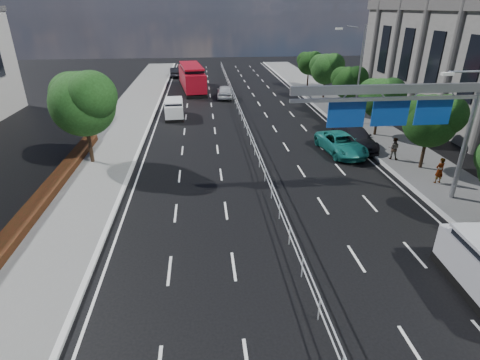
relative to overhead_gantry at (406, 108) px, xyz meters
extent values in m
plane|color=black|center=(-6.74, -10.05, -5.61)|extent=(160.00, 160.00, 0.00)
cube|color=silver|center=(-6.74, 12.45, -4.61)|extent=(0.05, 85.00, 0.05)
cube|color=silver|center=(-6.74, 12.45, -5.06)|extent=(0.05, 85.00, 0.05)
cylinder|color=gray|center=(3.86, -0.05, -2.01)|extent=(0.28, 0.28, 7.20)
cube|color=gray|center=(-1.14, -0.05, 0.99)|extent=(10.20, 0.25, 0.45)
cube|color=gray|center=(-1.14, -0.05, 0.49)|extent=(10.20, 0.18, 0.18)
cylinder|color=gray|center=(2.86, -0.05, 1.79)|extent=(2.00, 0.10, 0.10)
cube|color=silver|center=(1.86, -0.05, 1.69)|extent=(0.60, 0.25, 0.15)
cube|color=navy|center=(1.66, 0.13, -0.31)|extent=(2.00, 0.08, 1.40)
cube|color=white|center=(1.66, 0.18, -0.31)|extent=(1.80, 0.02, 1.20)
cube|color=navy|center=(-0.74, 0.13, -0.31)|extent=(2.00, 0.08, 1.40)
cube|color=white|center=(-0.74, 0.18, -0.31)|extent=(1.80, 0.02, 1.20)
cube|color=navy|center=(-3.14, 0.13, -0.31)|extent=(2.00, 0.08, 1.40)
cube|color=white|center=(-3.14, 0.18, -0.31)|extent=(1.80, 0.02, 1.20)
cylinder|color=gray|center=(4.06, 15.95, -1.11)|extent=(0.16, 0.16, 9.00)
cylinder|color=gray|center=(2.86, 15.95, 3.19)|extent=(0.10, 2.40, 0.10)
cube|color=silver|center=(1.66, 15.95, 3.04)|extent=(0.60, 0.25, 0.15)
cube|color=#4C4947|center=(10.16, 11.95, 4.99)|extent=(0.40, 36.00, 1.00)
cylinder|color=black|center=(-18.74, 7.95, -3.86)|extent=(0.28, 0.28, 3.50)
sphere|color=#193912|center=(-18.74, 7.95, -1.27)|extent=(4.40, 4.40, 4.40)
sphere|color=#193912|center=(-17.86, 7.29, -0.57)|extent=(3.30, 3.30, 3.30)
sphere|color=#193912|center=(-19.51, 8.61, -0.71)|extent=(3.08, 3.08, 3.08)
cylinder|color=black|center=(4.46, 4.45, -4.21)|extent=(0.22, 0.22, 2.80)
sphere|color=black|center=(4.46, 4.45, -2.13)|extent=(3.50, 3.50, 3.50)
sphere|color=black|center=(5.16, 3.92, -1.57)|extent=(2.62, 2.62, 2.62)
sphere|color=black|center=(3.85, 4.97, -1.69)|extent=(2.45, 2.45, 2.45)
cylinder|color=black|center=(4.46, 11.95, -4.26)|extent=(0.22, 0.22, 2.70)
sphere|color=#193912|center=(4.46, 11.95, -2.26)|extent=(3.30, 3.30, 3.30)
sphere|color=#193912|center=(5.12, 11.45, -1.72)|extent=(2.48, 2.48, 2.47)
sphere|color=#193912|center=(3.88, 12.44, -1.83)|extent=(2.31, 2.31, 2.31)
cylinder|color=black|center=(4.46, 19.45, -4.28)|extent=(0.21, 0.21, 2.65)
sphere|color=black|center=(4.46, 19.45, -2.32)|extent=(3.20, 3.20, 3.20)
sphere|color=black|center=(5.10, 18.97, -1.79)|extent=(2.40, 2.40, 2.40)
sphere|color=black|center=(3.90, 19.93, -1.90)|extent=(2.24, 2.24, 2.24)
cylinder|color=black|center=(4.46, 26.95, -4.18)|extent=(0.23, 0.23, 2.85)
sphere|color=#193912|center=(4.46, 26.95, -2.07)|extent=(3.60, 3.60, 3.60)
sphere|color=#193912|center=(5.18, 26.41, -1.50)|extent=(2.70, 2.70, 2.70)
sphere|color=#193912|center=(3.83, 27.49, -1.62)|extent=(2.52, 2.52, 2.52)
cylinder|color=black|center=(4.46, 34.45, -4.31)|extent=(0.21, 0.21, 2.60)
sphere|color=black|center=(4.46, 34.45, -2.38)|extent=(3.10, 3.10, 3.10)
sphere|color=black|center=(5.08, 33.98, -1.86)|extent=(2.32, 2.33, 2.32)
sphere|color=black|center=(3.92, 34.91, -1.97)|extent=(2.17, 2.17, 2.17)
cube|color=black|center=(-13.48, 19.99, -5.46)|extent=(2.04, 4.33, 0.30)
cube|color=white|center=(-13.48, 19.99, -4.72)|extent=(2.00, 4.24, 1.25)
cube|color=black|center=(-13.48, 19.99, -4.10)|extent=(1.80, 3.07, 0.55)
cube|color=white|center=(-13.48, 19.99, -3.82)|extent=(1.88, 3.32, 0.11)
cylinder|color=black|center=(-14.16, 18.58, -5.29)|extent=(0.30, 0.64, 0.62)
cylinder|color=black|center=(-12.66, 18.66, -5.29)|extent=(0.30, 0.64, 0.62)
cylinder|color=black|center=(-14.30, 21.32, -5.29)|extent=(0.30, 0.64, 0.62)
cylinder|color=black|center=(-12.80, 21.40, -5.29)|extent=(0.30, 0.64, 0.62)
cube|color=black|center=(-11.85, 33.84, -5.44)|extent=(4.00, 11.42, 0.33)
cube|color=maroon|center=(-11.85, 33.84, -4.00)|extent=(3.93, 11.19, 2.27)
cube|color=black|center=(-11.85, 33.84, -2.87)|extent=(3.34, 8.12, 1.00)
cube|color=maroon|center=(-11.85, 33.84, -2.37)|extent=(3.53, 8.79, 0.20)
cylinder|color=black|center=(-12.50, 30.11, -5.26)|extent=(0.37, 0.72, 0.69)
cylinder|color=black|center=(-10.32, 30.38, -5.26)|extent=(0.37, 0.72, 0.69)
cylinder|color=black|center=(-13.38, 37.29, -5.26)|extent=(0.37, 0.72, 0.69)
cylinder|color=black|center=(-11.21, 37.56, -5.26)|extent=(0.37, 0.72, 0.69)
imported|color=silver|center=(-7.74, 28.50, -4.81)|extent=(2.09, 4.75, 1.59)
imported|color=black|center=(-14.74, 45.05, -4.88)|extent=(1.76, 4.48, 1.45)
cylinder|color=black|center=(-0.42, -6.27, -5.23)|extent=(0.37, 0.77, 0.75)
imported|color=#19746C|center=(-0.01, 8.17, -4.86)|extent=(3.10, 5.64, 1.50)
imported|color=black|center=(1.53, 9.46, -4.78)|extent=(2.45, 5.74, 1.65)
imported|color=gray|center=(4.17, 1.93, -4.61)|extent=(0.68, 0.51, 1.70)
imported|color=gray|center=(3.24, 6.21, -4.65)|extent=(1.00, 0.94, 1.64)
camera|label=1|loc=(-10.62, -18.36, 4.79)|focal=28.00mm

